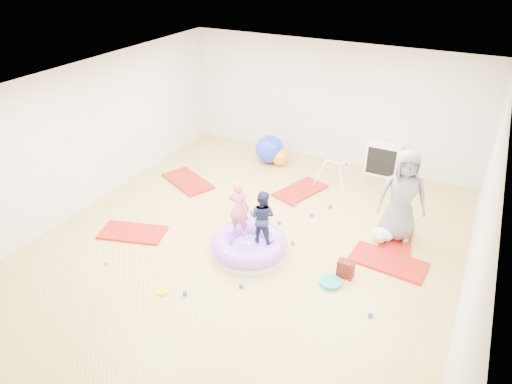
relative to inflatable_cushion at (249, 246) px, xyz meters
The scene contains 19 objects.
room 1.28m from the inflatable_cushion, 121.61° to the left, with size 7.01×8.01×2.81m.
gym_mat_front_left 2.24m from the inflatable_cushion, 168.26° to the right, with size 1.17×0.58×0.05m, color red.
gym_mat_mid_left 2.96m from the inflatable_cushion, 145.71° to the left, with size 1.26×0.63×0.05m, color red.
gym_mat_center_back 2.43m from the inflatable_cushion, 91.37° to the left, with size 1.18×0.59×0.05m, color red.
gym_mat_right 2.34m from the inflatable_cushion, 21.11° to the left, with size 1.22×0.61×0.05m, color red.
gym_mat_rear_right 2.70m from the inflatable_cushion, 37.31° to the left, with size 1.10×0.55×0.05m, color red.
inflatable_cushion is the anchor object (origin of this frame).
child_pink 0.75m from the inflatable_cushion, 166.79° to the left, with size 0.37×0.24×1.01m, color #DD667D.
child_navy 0.73m from the inflatable_cushion, ahead, with size 0.46×0.36×0.94m, color #191E41.
adult_caregiver 2.77m from the inflatable_cushion, 37.33° to the left, with size 0.82×0.54×1.69m, color slate.
infant 2.37m from the inflatable_cushion, 35.42° to the left, with size 0.39×0.39×0.23m.
ball_pit_balls 0.43m from the inflatable_cushion, 52.06° to the left, with size 4.31×3.51×0.07m.
exercise_ball_blue 3.66m from the inflatable_cushion, 110.51° to the left, with size 0.68×0.68×0.68m, color #2133D0.
exercise_ball_orange 3.54m from the inflatable_cushion, 106.29° to the left, with size 0.41×0.41×0.41m, color orange.
infant_play_gym 3.13m from the inflatable_cushion, 82.09° to the left, with size 0.70×0.67×0.54m.
cube_shelf 4.25m from the inflatable_cushion, 72.73° to the left, with size 0.74×0.36×0.74m.
balance_disc 1.51m from the inflatable_cushion, ahead, with size 0.34×0.34×0.08m, color #0F958D.
backpack 1.65m from the inflatable_cushion, ahead, with size 0.26×0.16×0.30m, color maroon.
yellow_toy 1.64m from the inflatable_cushion, 116.75° to the right, with size 0.21×0.21×0.03m, color #F1D300.
Camera 1 is at (3.17, -5.80, 4.79)m, focal length 32.00 mm.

